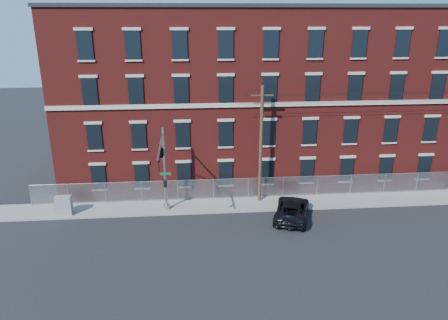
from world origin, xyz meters
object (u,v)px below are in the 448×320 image
traffic_signal_mast (162,158)px  utility_pole_near (261,143)px  pickup_truck (292,209)px  utility_cabinet (64,206)px

traffic_signal_mast → utility_pole_near: 8.70m
utility_pole_near → pickup_truck: bearing=-58.2°
utility_cabinet → utility_pole_near: bearing=5.3°
utility_pole_near → pickup_truck: (2.06, -3.33, -4.59)m
pickup_truck → utility_cabinet: utility_cabinet is taller
utility_pole_near → utility_cabinet: (-16.19, -1.40, -4.43)m
traffic_signal_mast → pickup_truck: traffic_signal_mast is taller
traffic_signal_mast → pickup_truck: (10.06, 0.09, -4.64)m
traffic_signal_mast → pickup_truck: 11.08m
utility_cabinet → traffic_signal_mast: bearing=-13.5°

